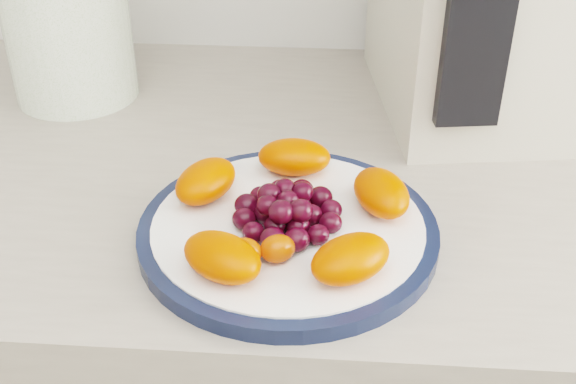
{
  "coord_description": "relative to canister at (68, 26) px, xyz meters",
  "views": [
    {
      "loc": [
        -0.06,
        0.52,
        1.29
      ],
      "look_at": [
        -0.09,
        1.04,
        0.95
      ],
      "focal_mm": 45.0,
      "sensor_mm": 36.0,
      "label": 1
    }
  ],
  "objects": [
    {
      "name": "plate_rim",
      "position": [
        0.28,
        -0.28,
        -0.08
      ],
      "size": [
        0.27,
        0.27,
        0.01
      ],
      "primitive_type": "cylinder",
      "color": "#111A33",
      "rests_on": "counter"
    },
    {
      "name": "plate_face",
      "position": [
        0.28,
        -0.28,
        -0.08
      ],
      "size": [
        0.24,
        0.24,
        0.02
      ],
      "primitive_type": "cylinder",
      "color": "white",
      "rests_on": "counter"
    },
    {
      "name": "canister",
      "position": [
        0.0,
        0.0,
        0.0
      ],
      "size": [
        0.16,
        0.16,
        0.18
      ],
      "primitive_type": "cylinder",
      "rotation": [
        0.0,
        0.0,
        0.12
      ],
      "color": "#407215",
      "rests_on": "counter"
    },
    {
      "name": "fruit_plate",
      "position": [
        0.28,
        -0.28,
        -0.06
      ],
      "size": [
        0.23,
        0.22,
        0.04
      ],
      "color": "red",
      "rests_on": "plate_face"
    }
  ]
}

